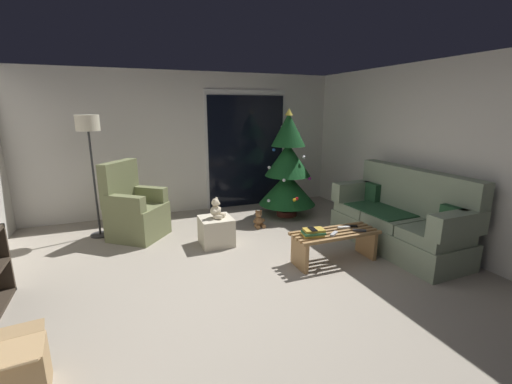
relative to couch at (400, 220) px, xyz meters
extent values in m
plane|color=#9E9384|center=(-2.32, -0.21, -0.40)|extent=(7.00, 7.00, 0.00)
cube|color=silver|center=(-2.32, 2.85, 0.85)|extent=(5.72, 0.12, 2.50)
cube|color=silver|center=(0.54, -0.21, 0.85)|extent=(0.12, 6.00, 2.50)
cube|color=silver|center=(-1.22, 2.78, 0.70)|extent=(1.60, 0.02, 2.20)
cube|color=black|center=(-1.22, 2.76, 0.65)|extent=(1.50, 0.02, 2.10)
cube|color=gray|center=(-0.07, 0.00, -0.23)|extent=(0.82, 1.92, 0.34)
cube|color=gray|center=(-0.07, -0.62, 0.01)|extent=(0.70, 0.62, 0.14)
cube|color=gray|center=(-0.09, 0.00, 0.01)|extent=(0.70, 0.62, 0.14)
cube|color=gray|center=(-0.11, 0.61, 0.01)|extent=(0.70, 0.62, 0.14)
cube|color=gray|center=(0.23, 0.00, 0.38)|extent=(0.26, 1.91, 0.60)
cube|color=gray|center=(-0.04, -0.87, 0.22)|extent=(0.77, 0.22, 0.28)
cube|color=gray|center=(-0.09, 0.87, 0.22)|extent=(0.77, 0.22, 0.28)
cube|color=#234C2D|center=(-0.12, 0.24, 0.09)|extent=(0.63, 0.92, 0.02)
cube|color=#234C2D|center=(0.11, -0.70, 0.22)|extent=(0.13, 0.32, 0.28)
cube|color=#234C2D|center=(0.07, 0.70, 0.22)|extent=(0.13, 0.32, 0.28)
cube|color=#9E7547|center=(-1.08, -0.24, -0.02)|extent=(1.10, 0.05, 0.04)
cube|color=#9E7547|center=(-1.08, -0.15, -0.02)|extent=(1.10, 0.05, 0.04)
cube|color=#9E7547|center=(-1.08, -0.06, -0.02)|extent=(1.10, 0.05, 0.04)
cube|color=#9E7547|center=(-1.08, 0.03, -0.02)|extent=(1.10, 0.05, 0.04)
cube|color=#9E7547|center=(-1.08, 0.11, -0.02)|extent=(1.10, 0.05, 0.04)
cube|color=#9E7547|center=(-1.57, -0.06, -0.22)|extent=(0.05, 0.36, 0.36)
cube|color=#9E7547|center=(-0.59, -0.06, -0.22)|extent=(0.05, 0.36, 0.36)
cube|color=#ADADB2|center=(-1.16, -0.14, 0.01)|extent=(0.15, 0.13, 0.02)
cube|color=black|center=(-0.80, 0.01, 0.01)|extent=(0.16, 0.11, 0.02)
cube|color=#333338|center=(-0.80, -0.16, 0.01)|extent=(0.16, 0.12, 0.02)
cube|color=silver|center=(-0.91, 0.00, 0.01)|extent=(0.16, 0.07, 0.02)
cube|color=#B79333|center=(-1.42, -0.08, 0.01)|extent=(0.27, 0.22, 0.03)
cube|color=#337042|center=(-1.41, -0.09, 0.04)|extent=(0.28, 0.20, 0.03)
cube|color=#B79333|center=(-1.40, -0.08, 0.07)|extent=(0.26, 0.19, 0.03)
cube|color=black|center=(-1.42, -0.09, 0.09)|extent=(0.09, 0.15, 0.01)
cylinder|color=#4C1E19|center=(-0.79, 1.84, -0.35)|extent=(0.36, 0.36, 0.10)
cylinder|color=brown|center=(-0.79, 1.84, -0.24)|extent=(0.08, 0.08, 0.12)
cone|color=#14471E|center=(-0.79, 1.84, 0.10)|extent=(1.00, 1.00, 0.56)
cone|color=#14471E|center=(-0.79, 1.84, 0.61)|extent=(0.79, 0.79, 0.56)
cone|color=#14471E|center=(-0.79, 1.84, 1.12)|extent=(0.58, 0.58, 0.56)
sphere|color=#1E8C33|center=(-0.61, 1.83, 1.04)|extent=(0.06, 0.06, 0.06)
sphere|color=white|center=(-0.66, 2.18, 0.39)|extent=(0.06, 0.06, 0.06)
sphere|color=blue|center=(-0.98, 2.02, 0.77)|extent=(0.06, 0.06, 0.06)
sphere|color=white|center=(-1.01, 1.53, 0.32)|extent=(0.06, 0.06, 0.06)
sphere|color=white|center=(-0.60, 1.64, 0.67)|extent=(0.06, 0.06, 0.06)
sphere|color=gold|center=(-0.67, 1.92, 1.16)|extent=(0.06, 0.06, 0.06)
sphere|color=#B233A5|center=(-0.49, 1.60, 0.30)|extent=(0.06, 0.06, 0.06)
sphere|color=white|center=(-0.78, 1.99, 1.15)|extent=(0.06, 0.06, 0.06)
sphere|color=white|center=(-0.84, 1.99, 1.16)|extent=(0.06, 0.06, 0.06)
sphere|color=white|center=(-0.51, 1.99, 0.56)|extent=(0.06, 0.06, 0.06)
sphere|color=white|center=(-1.23, 1.65, -0.03)|extent=(0.06, 0.06, 0.06)
sphere|color=white|center=(-1.12, 1.88, 0.49)|extent=(0.06, 0.06, 0.06)
sphere|color=gold|center=(-0.89, 1.39, 0.01)|extent=(0.06, 0.06, 0.06)
sphere|color=red|center=(-0.84, 1.39, 0.03)|extent=(0.06, 0.06, 0.06)
cone|color=#EAD14C|center=(-0.79, 1.84, 1.41)|extent=(0.14, 0.14, 0.12)
cube|color=olive|center=(-3.31, 1.70, -0.24)|extent=(0.96, 0.96, 0.31)
cube|color=olive|center=(-3.31, 1.70, 0.00)|extent=(0.96, 0.96, 0.18)
cube|color=olive|center=(-3.52, 1.87, 0.41)|extent=(0.55, 0.63, 0.64)
cube|color=olive|center=(-3.12, 1.91, 0.20)|extent=(0.54, 0.47, 0.22)
cube|color=olive|center=(-3.47, 1.47, 0.20)|extent=(0.54, 0.47, 0.22)
cylinder|color=#2D2D30|center=(-3.86, 1.99, -0.39)|extent=(0.28, 0.28, 0.02)
cylinder|color=#2D2D30|center=(-3.86, 1.99, 0.40)|extent=(0.03, 0.03, 1.55)
cylinder|color=beige|center=(-3.86, 1.99, 1.27)|extent=(0.32, 0.32, 0.22)
cube|color=beige|center=(-2.31, 1.02, -0.20)|extent=(0.44, 0.44, 0.39)
cylinder|color=beige|center=(-2.23, 1.02, 0.03)|extent=(0.12, 0.12, 0.06)
cylinder|color=beige|center=(-2.30, 0.94, 0.03)|extent=(0.12, 0.12, 0.06)
sphere|color=beige|center=(-2.31, 1.02, 0.09)|extent=(0.15, 0.15, 0.15)
sphere|color=beige|center=(-2.31, 1.02, 0.21)|extent=(0.11, 0.11, 0.11)
sphere|color=#F4E5C1|center=(-2.27, 0.99, 0.20)|extent=(0.04, 0.04, 0.04)
sphere|color=beige|center=(-2.28, 1.05, 0.26)|extent=(0.04, 0.04, 0.04)
sphere|color=beige|center=(-2.34, 0.99, 0.26)|extent=(0.04, 0.04, 0.04)
sphere|color=beige|center=(-2.25, 1.06, 0.10)|extent=(0.06, 0.06, 0.06)
sphere|color=beige|center=(-2.34, 0.95, 0.10)|extent=(0.06, 0.06, 0.06)
cylinder|color=brown|center=(-1.44, 1.41, -0.37)|extent=(0.07, 0.11, 0.06)
cylinder|color=brown|center=(-1.54, 1.41, -0.37)|extent=(0.07, 0.11, 0.06)
sphere|color=brown|center=(-1.49, 1.47, -0.30)|extent=(0.15, 0.15, 0.15)
sphere|color=brown|center=(-1.49, 1.47, -0.18)|extent=(0.11, 0.11, 0.11)
sphere|color=#A37A51|center=(-1.49, 1.42, -0.19)|extent=(0.04, 0.04, 0.04)
sphere|color=brown|center=(-1.45, 1.47, -0.13)|extent=(0.04, 0.04, 0.04)
sphere|color=brown|center=(-1.52, 1.47, -0.13)|extent=(0.04, 0.04, 0.04)
sphere|color=brown|center=(-1.41, 1.45, -0.29)|extent=(0.06, 0.06, 0.06)
sphere|color=brown|center=(-1.56, 1.45, -0.29)|extent=(0.06, 0.06, 0.06)
cube|color=tan|center=(-4.24, -1.04, -0.22)|extent=(0.42, 0.34, 0.35)
cube|color=tan|center=(-4.26, -0.85, -0.03)|extent=(0.38, 0.13, 0.06)
cube|color=tan|center=(-4.22, -1.23, -0.03)|extent=(0.38, 0.13, 0.06)
camera|label=1|loc=(-3.44, -3.38, 1.49)|focal=23.92mm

